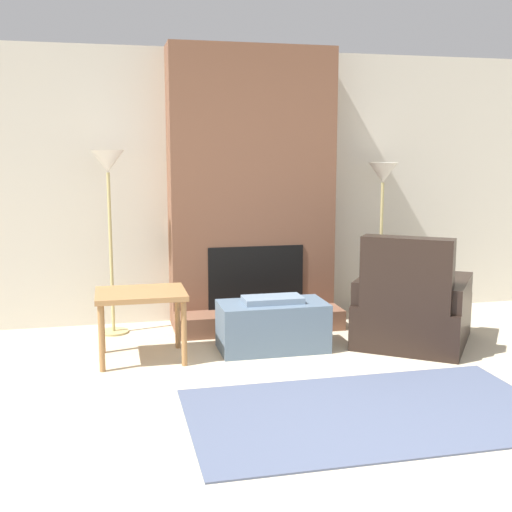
# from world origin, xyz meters

# --- Properties ---
(ground_plane) EXTENTS (24.00, 24.00, 0.00)m
(ground_plane) POSITION_xyz_m (0.00, 0.00, 0.00)
(ground_plane) COLOR beige
(wall_back) EXTENTS (6.90, 0.06, 2.60)m
(wall_back) POSITION_xyz_m (0.00, 3.23, 1.30)
(wall_back) COLOR beige
(wall_back) RESTS_ON ground_plane
(fireplace) EXTENTS (1.56, 0.73, 2.60)m
(fireplace) POSITION_xyz_m (0.00, 2.98, 1.23)
(fireplace) COLOR brown
(fireplace) RESTS_ON ground_plane
(ottoman) EXTENTS (0.89, 0.46, 0.45)m
(ottoman) POSITION_xyz_m (-0.03, 2.07, 0.21)
(ottoman) COLOR slate
(ottoman) RESTS_ON ground_plane
(armchair) EXTENTS (1.30, 1.32, 0.97)m
(armchair) POSITION_xyz_m (1.17, 1.95, 0.28)
(armchair) COLOR black
(armchair) RESTS_ON ground_plane
(side_table) EXTENTS (0.70, 0.55, 0.55)m
(side_table) POSITION_xyz_m (-1.11, 2.06, 0.48)
(side_table) COLOR #9E7042
(side_table) RESTS_ON ground_plane
(floor_lamp_left) EXTENTS (0.29, 0.29, 1.66)m
(floor_lamp_left) POSITION_xyz_m (-1.32, 2.89, 1.39)
(floor_lamp_left) COLOR tan
(floor_lamp_left) RESTS_ON ground_plane
(floor_lamp_right) EXTENTS (0.29, 0.29, 1.54)m
(floor_lamp_right) POSITION_xyz_m (1.29, 2.89, 1.29)
(floor_lamp_right) COLOR tan
(floor_lamp_right) RESTS_ON ground_plane
(area_rug) EXTENTS (2.31, 1.29, 0.01)m
(area_rug) POSITION_xyz_m (0.24, 0.63, 0.01)
(area_rug) COLOR #4C5670
(area_rug) RESTS_ON ground_plane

